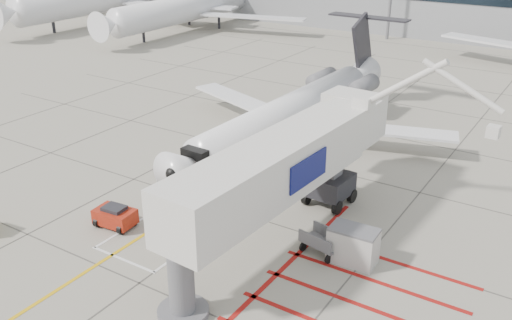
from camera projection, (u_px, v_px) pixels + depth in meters
The scene contains 8 objects.
ground_plane at pixel (193, 244), 29.32m from camera, with size 260.00×260.00×0.00m, color gray.
regional_jet at pixel (274, 101), 38.83m from camera, with size 23.18×29.22×7.66m, color white, non-canonical shape.
jet_bridge at pixel (272, 180), 27.47m from camera, with size 9.01×19.01×7.61m, color silver, non-canonical shape.
pushback_tug at pixel (115, 216), 30.74m from camera, with size 2.16×1.35×1.26m, color #9F200F, non-canonical shape.
baggage_cart at pixel (322, 242), 28.29m from camera, with size 2.03×1.28×1.28m, color #56575B, non-canonical shape.
ground_power_unit at pixel (353, 245), 27.52m from camera, with size 2.30×1.34×1.82m, color #BCB8B2, non-canonical shape.
cone_nose at pixel (187, 197), 33.53m from camera, with size 0.40×0.40×0.56m, color #FD440D.
cone_side at pixel (268, 193), 34.04m from camera, with size 0.33×0.33×0.46m, color red.
Camera 1 is at (16.25, -19.40, 15.75)m, focal length 40.00 mm.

